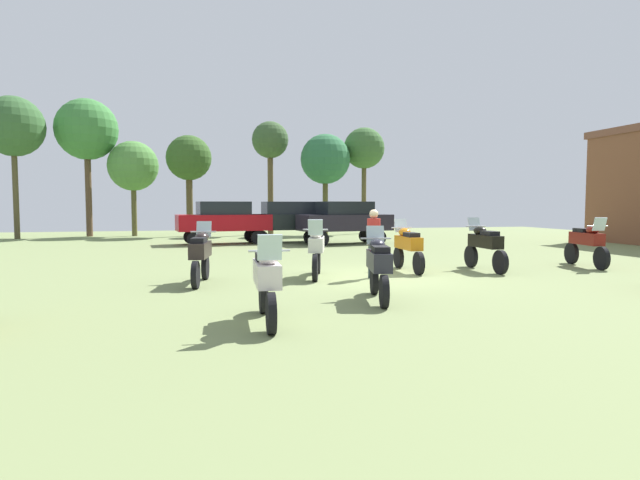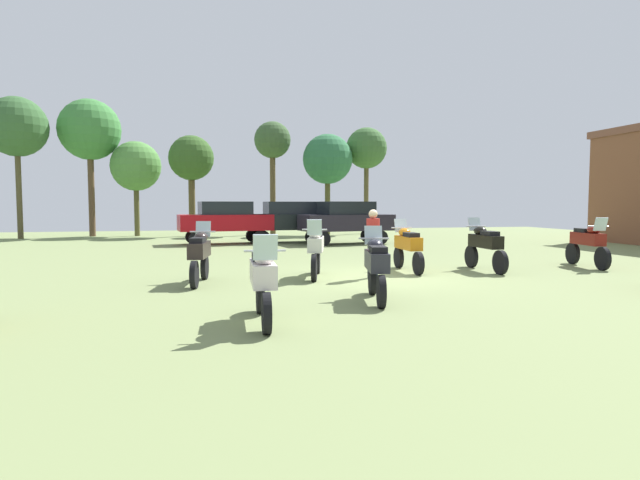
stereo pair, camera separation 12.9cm
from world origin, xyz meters
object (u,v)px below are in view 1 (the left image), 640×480
Objects in this scene: motorcycle_6 at (201,254)px; tree_1 at (364,149)px; tree_3 at (133,166)px; car_2 at (224,219)px; car_1 at (345,219)px; motorcycle_10 at (408,246)px; tree_5 at (189,159)px; person_1 at (374,238)px; tree_9 at (87,130)px; motorcycle_3 at (317,249)px; motorcycle_1 at (587,242)px; car_3 at (288,219)px; motorcycle_8 at (267,279)px; tree_4 at (13,127)px; tree_7 at (325,160)px; motorcycle_2 at (485,245)px; tree_6 at (270,143)px; motorcycle_11 at (379,265)px.

motorcycle_6 is 22.56m from tree_1.
tree_1 is at bearing -2.15° from tree_3.
car_2 is at bearing -142.90° from tree_1.
car_1 is at bearing -110.44° from car_2.
tree_5 is at bearing 111.12° from motorcycle_10.
tree_9 is at bearing 96.87° from person_1.
motorcycle_3 is at bearing -164.35° from motorcycle_10.
motorcycle_1 is 0.41× the size of tree_3.
motorcycle_3 is 12.57m from car_3.
motorcycle_10 is 1.28× the size of person_1.
motorcycle_8 is (-1.93, -4.91, -0.03)m from motorcycle_3.
tree_5 is 0.74× the size of tree_9.
motorcycle_10 is 11.92m from car_3.
tree_5 is at bearing 2.98° from tree_4.
motorcycle_10 is 12.33m from car_2.
tree_4 is at bearing 126.17° from motorcycle_6.
tree_7 is (3.42, 19.00, 3.58)m from person_1.
person_1 is 0.22× the size of tree_9.
tree_9 reaches higher than tree_5.
motorcycle_8 is 0.32× the size of tree_1.
tree_3 reaches higher than person_1.
tree_6 is at bearing 101.88° from motorcycle_2.
car_2 is at bearing -30.19° from tree_4.
tree_4 is at bearing -31.47° from motorcycle_1.
car_1 reaches higher than motorcycle_11.
motorcycle_3 is 0.30× the size of tree_6.
tree_7 is (6.54, 6.48, 3.43)m from car_2.
motorcycle_10 is at bearing -86.29° from tree_6.
motorcycle_10 reaches higher than motorcycle_8.
motorcycle_10 is at bearing 165.34° from car_1.
motorcycle_8 is 0.48× the size of car_3.
motorcycle_6 is 0.36× the size of tree_5.
motorcycle_3 is 20.23m from tree_6.
motorcycle_6 is at bearing 23.85° from motorcycle_3.
motorcycle_1 is at bearing -70.39° from tree_6.
tree_9 reaches higher than motorcycle_8.
tree_1 is (6.06, 6.59, 4.18)m from car_3.
car_2 is at bearing 68.03° from car_1.
tree_3 is 0.80× the size of tree_6.
tree_1 is 1.14× the size of tree_5.
person_1 is 21.73m from tree_3.
tree_7 reaches higher than car_1.
tree_9 reaches higher than motorcycle_11.
motorcycle_11 is at bearing 172.75° from car_3.
motorcycle_10 is (5.69, 1.06, 0.00)m from motorcycle_6.
car_2 is 0.59× the size of tree_4.
tree_6 reaches higher than tree_7.
motorcycle_10 is at bearing -96.49° from tree_7.
motorcycle_3 is at bearing 151.73° from car_1.
person_1 is (-2.44, -11.21, -0.15)m from car_1.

